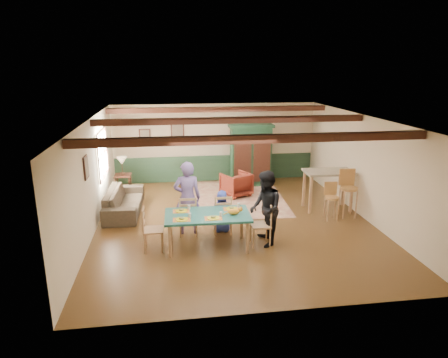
{
  "coord_description": "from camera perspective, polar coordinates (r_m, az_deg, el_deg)",
  "views": [
    {
      "loc": [
        -1.63,
        -9.6,
        3.96
      ],
      "look_at": [
        -0.25,
        0.11,
        1.15
      ],
      "focal_mm": 32.0,
      "sensor_mm": 36.0,
      "label": 1
    }
  ],
  "objects": [
    {
      "name": "floor",
      "position": [
        10.51,
        1.44,
        -6.14
      ],
      "size": [
        8.0,
        8.0,
        0.0
      ],
      "primitive_type": "plane",
      "color": "#492D14",
      "rests_on": "ground"
    },
    {
      "name": "wall_back",
      "position": [
        13.95,
        -1.24,
        5.19
      ],
      "size": [
        7.0,
        0.02,
        2.7
      ],
      "primitive_type": "cube",
      "color": "beige",
      "rests_on": "floor"
    },
    {
      "name": "wall_left",
      "position": [
        10.13,
        -18.44,
        0.21
      ],
      "size": [
        0.02,
        8.0,
        2.7
      ],
      "primitive_type": "cube",
      "color": "beige",
      "rests_on": "floor"
    },
    {
      "name": "wall_right",
      "position": [
        11.2,
        19.45,
        1.58
      ],
      "size": [
        0.02,
        8.0,
        2.7
      ],
      "primitive_type": "cube",
      "color": "beige",
      "rests_on": "floor"
    },
    {
      "name": "ceiling",
      "position": [
        9.82,
        1.55,
        8.61
      ],
      "size": [
        7.0,
        8.0,
        0.02
      ],
      "primitive_type": "cube",
      "color": "white",
      "rests_on": "wall_back"
    },
    {
      "name": "wainscot_back",
      "position": [
        14.12,
        -1.21,
        1.59
      ],
      "size": [
        6.95,
        0.03,
        0.9
      ],
      "primitive_type": "cube",
      "color": "#213D28",
      "rests_on": "floor"
    },
    {
      "name": "ceiling_beam_front",
      "position": [
        7.6,
        4.44,
        5.72
      ],
      "size": [
        6.95,
        0.16,
        0.16
      ],
      "primitive_type": "cube",
      "color": "black",
      "rests_on": "ceiling"
    },
    {
      "name": "ceiling_beam_mid",
      "position": [
        10.23,
        1.17,
        8.4
      ],
      "size": [
        6.95,
        0.16,
        0.16
      ],
      "primitive_type": "cube",
      "color": "black",
      "rests_on": "ceiling"
    },
    {
      "name": "ceiling_beam_back",
      "position": [
        12.78,
        -0.73,
        9.92
      ],
      "size": [
        6.95,
        0.16,
        0.16
      ],
      "primitive_type": "cube",
      "color": "black",
      "rests_on": "ceiling"
    },
    {
      "name": "window_left",
      "position": [
        11.7,
        -16.98,
        3.4
      ],
      "size": [
        0.06,
        1.6,
        1.3
      ],
      "primitive_type": null,
      "color": "white",
      "rests_on": "wall_left"
    },
    {
      "name": "picture_left_wall",
      "position": [
        9.45,
        -19.08,
        1.58
      ],
      "size": [
        0.04,
        0.42,
        0.52
      ],
      "primitive_type": null,
      "color": "gray",
      "rests_on": "wall_left"
    },
    {
      "name": "picture_back_a",
      "position": [
        13.75,
        -6.66,
        6.84
      ],
      "size": [
        0.45,
        0.04,
        0.55
      ],
      "primitive_type": null,
      "color": "gray",
      "rests_on": "wall_back"
    },
    {
      "name": "picture_back_b",
      "position": [
        13.79,
        -11.24,
        6.03
      ],
      "size": [
        0.38,
        0.04,
        0.48
      ],
      "primitive_type": null,
      "color": "gray",
      "rests_on": "wall_back"
    },
    {
      "name": "dining_table",
      "position": [
        9.0,
        -2.34,
        -7.4
      ],
      "size": [
        1.9,
        1.08,
        0.78
      ],
      "primitive_type": null,
      "rotation": [
        0.0,
        0.0,
        -0.02
      ],
      "color": "#1C5951",
      "rests_on": "floor"
    },
    {
      "name": "dining_chair_far_left",
      "position": [
        9.63,
        -5.18,
        -5.16
      ],
      "size": [
        0.45,
        0.47,
        0.99
      ],
      "primitive_type": null,
      "rotation": [
        0.0,
        0.0,
        3.12
      ],
      "color": "#AC7F56",
      "rests_on": "floor"
    },
    {
      "name": "dining_chair_far_right",
      "position": [
        9.68,
        -0.23,
        -4.97
      ],
      "size": [
        0.45,
        0.47,
        0.99
      ],
      "primitive_type": null,
      "rotation": [
        0.0,
        0.0,
        3.12
      ],
      "color": "#AC7F56",
      "rests_on": "floor"
    },
    {
      "name": "dining_chair_end_left",
      "position": [
        8.95,
        -10.07,
        -7.04
      ],
      "size": [
        0.47,
        0.45,
        0.99
      ],
      "primitive_type": null,
      "rotation": [
        0.0,
        0.0,
        1.55
      ],
      "color": "#AC7F56",
      "rests_on": "floor"
    },
    {
      "name": "dining_chair_end_right",
      "position": [
        9.12,
        5.23,
        -6.42
      ],
      "size": [
        0.47,
        0.45,
        0.99
      ],
      "primitive_type": null,
      "rotation": [
        0.0,
        0.0,
        -1.59
      ],
      "color": "#AC7F56",
      "rests_on": "floor"
    },
    {
      "name": "person_man",
      "position": [
        9.57,
        -5.26,
        -2.73
      ],
      "size": [
        0.67,
        0.45,
        1.8
      ],
      "primitive_type": "imported",
      "rotation": [
        0.0,
        0.0,
        3.12
      ],
      "color": "#715B9D",
      "rests_on": "floor"
    },
    {
      "name": "person_woman",
      "position": [
        9.0,
        5.94,
        -4.24
      ],
      "size": [
        0.67,
        0.85,
        1.72
      ],
      "primitive_type": "imported",
      "rotation": [
        0.0,
        0.0,
        -1.59
      ],
      "color": "black",
      "rests_on": "floor"
    },
    {
      "name": "person_child",
      "position": [
        9.75,
        -0.28,
        -4.64
      ],
      "size": [
        0.52,
        0.34,
        1.05
      ],
      "primitive_type": "imported",
      "rotation": [
        0.0,
        0.0,
        3.12
      ],
      "color": "#2A3EA8",
      "rests_on": "floor"
    },
    {
      "name": "cat",
      "position": [
        8.78,
        1.42,
        -4.59
      ],
      "size": [
        0.38,
        0.15,
        0.19
      ],
      "primitive_type": null,
      "rotation": [
        0.0,
        0.0,
        -0.02
      ],
      "color": "orange",
      "rests_on": "dining_table"
    },
    {
      "name": "place_setting_near_left",
      "position": [
        8.56,
        -6.08,
        -5.49
      ],
      "size": [
        0.42,
        0.32,
        0.11
      ],
      "primitive_type": null,
      "rotation": [
        0.0,
        0.0,
        -0.02
      ],
      "color": "yellow",
      "rests_on": "dining_table"
    },
    {
      "name": "place_setting_near_center",
      "position": [
        8.59,
        -1.54,
        -5.32
      ],
      "size": [
        0.42,
        0.32,
        0.11
      ],
      "primitive_type": null,
      "rotation": [
        0.0,
        0.0,
        -0.02
      ],
      "color": "yellow",
      "rests_on": "dining_table"
    },
    {
      "name": "place_setting_far_left",
      "position": [
        9.05,
        -6.13,
        -4.29
      ],
      "size": [
        0.42,
        0.32,
        0.11
      ],
      "primitive_type": null,
      "rotation": [
        0.0,
        0.0,
        -0.02
      ],
      "color": "yellow",
      "rests_on": "dining_table"
    },
    {
      "name": "place_setting_far_right",
      "position": [
        9.13,
        1.1,
        -4.02
      ],
      "size": [
        0.42,
        0.32,
        0.11
      ],
      "primitive_type": null,
      "rotation": [
        0.0,
        0.0,
        -0.02
      ],
      "color": "yellow",
      "rests_on": "dining_table"
    },
    {
      "name": "area_rug",
      "position": [
        12.35,
        1.21,
        -2.69
      ],
      "size": [
        3.28,
        3.83,
        0.01
      ],
      "primitive_type": "cube",
      "rotation": [
        0.0,
        0.0,
        -0.06
      ],
      "color": "beige",
      "rests_on": "floor"
    },
    {
      "name": "armoire",
      "position": [
        13.45,
        3.82,
        3.41
      ],
      "size": [
        1.48,
        0.6,
        2.08
      ],
      "primitive_type": "cube",
      "rotation": [
        0.0,
        0.0,
        0.01
      ],
      "color": "black",
      "rests_on": "floor"
    },
    {
      "name": "armchair",
      "position": [
        12.48,
        1.75,
        -0.75
      ],
      "size": [
        1.06,
        1.07,
        0.74
      ],
      "primitive_type": "imported",
      "rotation": [
        0.0,
        0.0,
        -2.7
      ],
      "color": "#4A130E",
      "rests_on": "floor"
    },
    {
      "name": "sofa",
      "position": [
        11.4,
        -14.07,
        -3.07
      ],
      "size": [
        0.97,
        2.3,
        0.66
      ],
      "primitive_type": "imported",
      "rotation": [
        0.0,
        0.0,
        1.53
      ],
      "color": "#372E22",
      "rests_on": "floor"
    },
    {
      "name": "end_table",
      "position": [
        13.09,
        -14.18,
        -0.7
      ],
      "size": [
        0.52,
        0.52,
        0.62
      ],
      "primitive_type": null,
      "rotation": [
        0.0,
        0.0,
        -0.03
      ],
      "color": "black",
      "rests_on": "floor"
    },
    {
      "name": "table_lamp",
      "position": [
        12.93,
        -14.36,
        1.83
      ],
      "size": [
        0.33,
        0.33,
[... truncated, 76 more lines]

